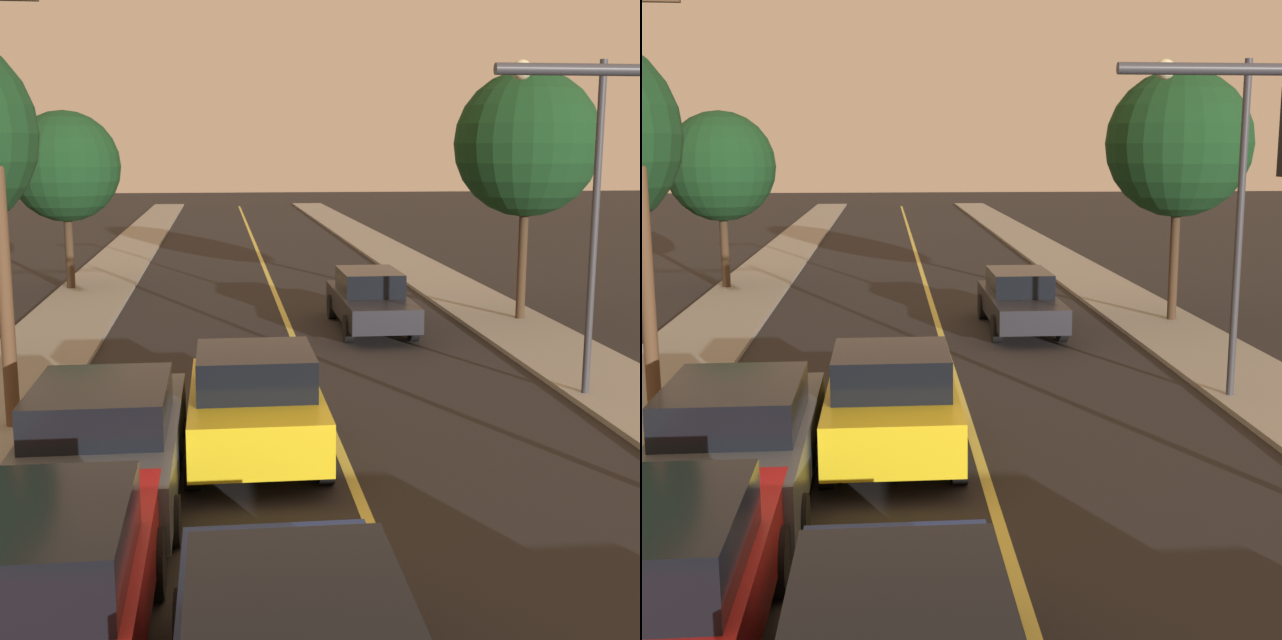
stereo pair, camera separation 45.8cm
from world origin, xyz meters
The scene contains 10 objects.
road_surface centered at (0.00, 36.00, 0.01)m, with size 9.48×80.00×0.01m.
sidewalk_left centered at (-5.99, 36.00, 0.06)m, with size 2.50×80.00×0.12m.
sidewalk_right centered at (5.99, 36.00, 0.06)m, with size 2.50×80.00×0.12m.
car_near_lane_second centered at (-1.33, 10.26, 0.87)m, with size 2.09×4.09×1.73m.
car_outer_lane_front centered at (-3.41, 4.45, 0.89)m, with size 1.88×4.76×1.74m.
car_outer_lane_second centered at (-3.41, 8.74, 0.84)m, with size 2.10×5.08×1.67m.
car_far_oncoming centered at (2.13, 20.07, 0.80)m, with size 1.87×5.13×1.56m.
streetlamp_right centered at (4.65, 12.88, 4.15)m, with size 1.77×0.36×6.17m.
tree_left_far centered at (-6.82, 27.63, 4.16)m, with size 3.65×3.65×5.87m.
tree_right_near centered at (6.43, 20.52, 4.85)m, with size 3.90×3.90×6.69m.
Camera 1 is at (-1.84, -2.95, 4.68)m, focal length 50.00 mm.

